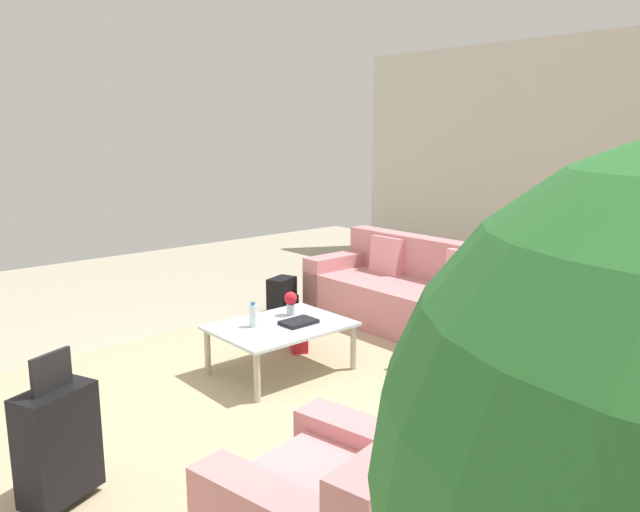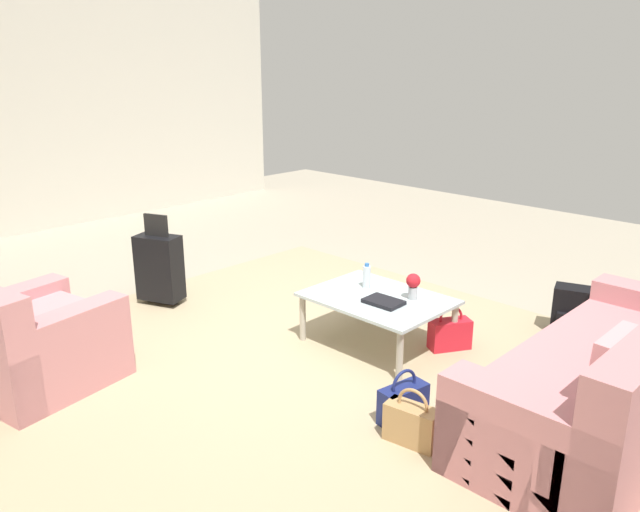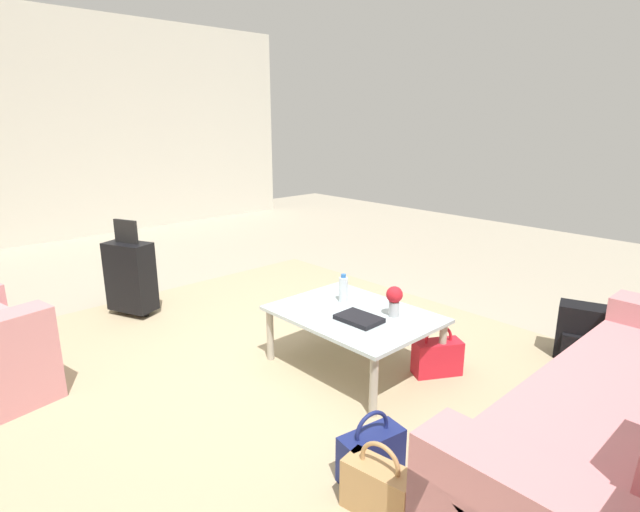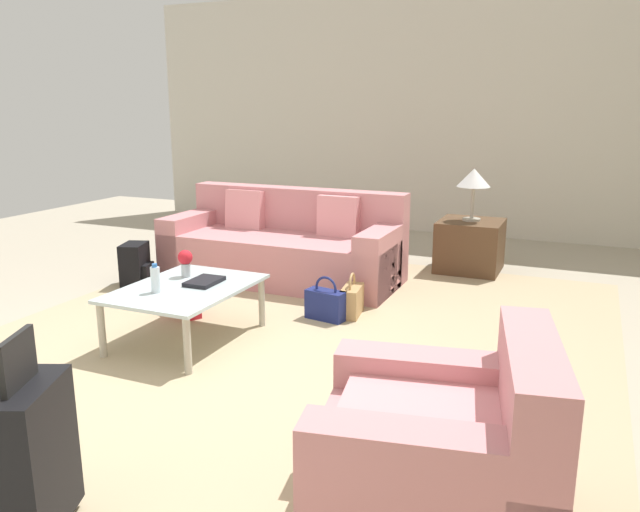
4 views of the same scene
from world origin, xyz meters
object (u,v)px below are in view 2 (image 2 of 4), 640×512
coffee_table (378,302)px  coffee_table_book (384,302)px  couch (620,385)px  flower_vase (413,284)px  armchair (29,348)px  water_bottle (367,276)px  handbag_tan (412,424)px  suitcase_black (159,267)px  handbag_red (450,333)px  handbag_navy (403,403)px  backpack_black (572,311)px

coffee_table → coffee_table_book: size_ratio=3.76×
couch → flower_vase: size_ratio=11.04×
armchair → water_bottle: bearing=-115.7°
water_bottle → flower_vase: size_ratio=1.00×
flower_vase → handbag_tan: flower_vase is taller
flower_vase → suitcase_black: 2.38m
coffee_table → handbag_tan: size_ratio=2.99×
water_bottle → suitcase_black: size_ratio=0.24×
couch → flower_vase: (1.58, -0.05, 0.23)m
handbag_red → handbag_tan: size_ratio=1.00×
coffee_table_book → handbag_navy: size_ratio=0.79×
coffee_table_book → handbag_red: bearing=-129.6°
armchair → coffee_table_book: 2.52m
coffee_table_book → handbag_red: (-0.33, -0.42, -0.29)m
handbag_tan → coffee_table: bearing=-41.9°
suitcase_black → handbag_navy: suitcase_black is taller
coffee_table → handbag_red: coffee_table is taller
couch → armchair: size_ratio=2.16×
suitcase_black → handbag_red: bearing=-156.9°
handbag_navy → handbag_tan: size_ratio=1.00×
suitcase_black → handbag_tan: size_ratio=2.37×
armchair → water_bottle: 2.52m
couch → flower_vase: 1.59m
armchair → flower_vase: 2.77m
water_bottle → handbag_tan: bearing=140.2°
armchair → handbag_red: (-1.74, -2.51, -0.16)m
backpack_black → handbag_red: bearing=59.8°
couch → water_bottle: couch is taller
flower_vase → coffee_table_book: bearing=66.5°
armchair → backpack_black: bearing=-123.6°
suitcase_black → handbag_tan: (-2.99, 0.19, -0.23)m
water_bottle → handbag_navy: size_ratio=0.57×
armchair → coffee_table: (-1.29, -2.16, 0.07)m
coffee_table → suitcase_black: 2.12m
handbag_tan → coffee_table_book: bearing=-42.9°
handbag_red → backpack_black: size_ratio=0.89×
couch → handbag_navy: couch is taller
armchair → coffee_table: armchair is taller
coffee_table_book → backpack_black: (-0.88, -1.37, -0.23)m
coffee_table_book → suitcase_black: suitcase_black is taller
coffee_table_book → coffee_table: bearing=-35.3°
coffee_table_book → backpack_black: bearing=-124.4°
water_bottle → flower_vase: flower_vase is taller
flower_vase → water_bottle: bearing=6.8°
armchair → couch: bearing=-143.7°
handbag_navy → handbag_tan: bearing=139.5°
suitcase_black → handbag_red: (-2.45, -1.04, -0.23)m
coffee_table → backpack_black: (-1.00, -1.29, -0.17)m
coffee_table → flower_vase: (-0.22, -0.15, 0.17)m
coffee_table_book → water_bottle: bearing=-30.9°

